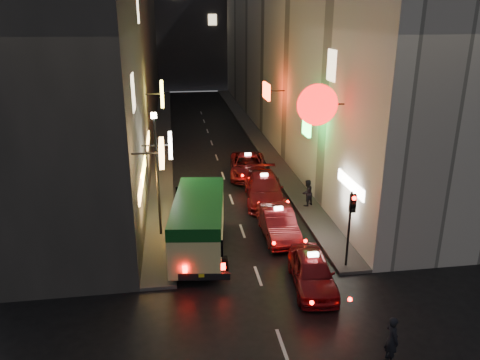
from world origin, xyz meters
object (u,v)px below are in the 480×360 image
minibus (199,220)px  taxi_near (312,269)px  lamp_post (157,167)px  pedestrian_crossing (392,336)px  traffic_light (351,214)px

minibus → taxi_near: minibus is taller
minibus → lamp_post: 3.38m
minibus → taxi_near: size_ratio=1.23×
pedestrian_crossing → traffic_light: (0.70, 5.75, 1.75)m
traffic_light → lamp_post: 9.42m
minibus → pedestrian_crossing: minibus is taller
taxi_near → pedestrian_crossing: pedestrian_crossing is taller
taxi_near → lamp_post: lamp_post is taller
traffic_light → lamp_post: size_ratio=0.56×
pedestrian_crossing → traffic_light: 6.05m
taxi_near → traffic_light: (1.95, 1.10, 1.87)m
minibus → traffic_light: traffic_light is taller
traffic_light → pedestrian_crossing: bearing=-96.9°
minibus → pedestrian_crossing: 10.07m
minibus → traffic_light: size_ratio=1.87×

